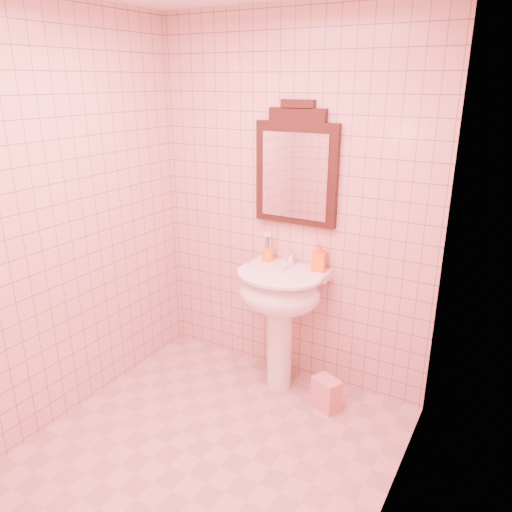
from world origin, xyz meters
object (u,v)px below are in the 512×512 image
Objects in this scene: soap_dispenser at (319,257)px; towel at (326,393)px; toothbrush_cup at (268,254)px; mirror at (296,168)px; pedestal_sink at (280,301)px.

towel is (0.19, -0.24, -0.85)m from soap_dispenser.
toothbrush_cup is 0.94× the size of soap_dispenser.
soap_dispenser is at bearing -10.45° from mirror.
pedestal_sink is 4.72× the size of toothbrush_cup.
mirror reaches higher than soap_dispenser.
towel is at bearing -61.31° from soap_dispenser.
mirror is 4.33× the size of toothbrush_cup.
pedestal_sink is 3.97× the size of towel.
mirror reaches higher than toothbrush_cup.
soap_dispenser is (0.38, 0.01, 0.04)m from toothbrush_cup.
soap_dispenser is (0.20, -0.04, -0.56)m from mirror.
pedestal_sink is 4.45× the size of soap_dispenser.
soap_dispenser reaches higher than toothbrush_cup.
mirror is at bearing 14.95° from toothbrush_cup.
toothbrush_cup is at bearing 171.12° from soap_dispenser.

